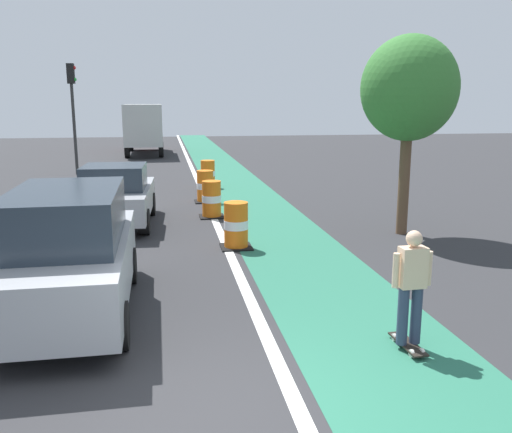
{
  "coord_description": "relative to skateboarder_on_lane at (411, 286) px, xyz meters",
  "views": [
    {
      "loc": [
        -0.47,
        -5.38,
        3.36
      ],
      "look_at": [
        1.3,
        5.19,
        1.1
      ],
      "focal_mm": 38.09,
      "sensor_mm": 36.0,
      "label": 1
    }
  ],
  "objects": [
    {
      "name": "ground_plane",
      "position": [
        -2.77,
        -1.19,
        -0.91
      ],
      "size": [
        100.0,
        100.0,
        0.0
      ],
      "primitive_type": "plane",
      "color": "#2D2D30"
    },
    {
      "name": "bike_lane_strip",
      "position": [
        -0.37,
        10.81,
        -0.91
      ],
      "size": [
        2.5,
        80.0,
        0.01
      ],
      "primitive_type": "cube",
      "color": "#286B51",
      "rests_on": "ground"
    },
    {
      "name": "lane_divider_stripe",
      "position": [
        -1.87,
        10.81,
        -0.91
      ],
      "size": [
        0.2,
        80.0,
        0.01
      ],
      "primitive_type": "cube",
      "color": "silver",
      "rests_on": "ground"
    },
    {
      "name": "skateboarder_on_lane",
      "position": [
        0.0,
        0.0,
        0.0
      ],
      "size": [
        0.57,
        0.81,
        1.69
      ],
      "color": "black",
      "rests_on": "ground"
    },
    {
      "name": "parked_suv_nearest",
      "position": [
        -4.79,
        2.07,
        0.12
      ],
      "size": [
        1.96,
        4.62,
        2.04
      ],
      "color": "#9EA0A5",
      "rests_on": "ground"
    },
    {
      "name": "parked_sedan_second",
      "position": [
        -4.61,
        8.62,
        -0.08
      ],
      "size": [
        2.05,
        4.17,
        1.7
      ],
      "color": "#9EA0A5",
      "rests_on": "ground"
    },
    {
      "name": "traffic_barrel_front",
      "position": [
        -1.66,
        5.7,
        -0.38
      ],
      "size": [
        0.73,
        0.73,
        1.09
      ],
      "color": "orange",
      "rests_on": "ground"
    },
    {
      "name": "traffic_barrel_mid",
      "position": [
        -1.92,
        9.27,
        -0.38
      ],
      "size": [
        0.73,
        0.73,
        1.09
      ],
      "color": "orange",
      "rests_on": "ground"
    },
    {
      "name": "traffic_barrel_back",
      "position": [
        -1.92,
        11.82,
        -0.38
      ],
      "size": [
        0.73,
        0.73,
        1.09
      ],
      "color": "orange",
      "rests_on": "ground"
    },
    {
      "name": "traffic_barrel_far",
      "position": [
        -1.57,
        15.09,
        -0.38
      ],
      "size": [
        0.73,
        0.73,
        1.09
      ],
      "color": "orange",
      "rests_on": "ground"
    },
    {
      "name": "delivery_truck_down_block",
      "position": [
        -4.51,
        30.06,
        0.94
      ],
      "size": [
        2.42,
        7.62,
        3.23
      ],
      "color": "beige",
      "rests_on": "ground"
    },
    {
      "name": "traffic_light_corner",
      "position": [
        -7.37,
        20.15,
        2.59
      ],
      "size": [
        0.41,
        0.32,
        5.1
      ],
      "color": "#2D2D2D",
      "rests_on": "ground"
    },
    {
      "name": "street_tree_sidewalk",
      "position": [
        2.79,
        6.4,
        2.76
      ],
      "size": [
        2.4,
        2.4,
        5.0
      ],
      "color": "brown",
      "rests_on": "ground"
    }
  ]
}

